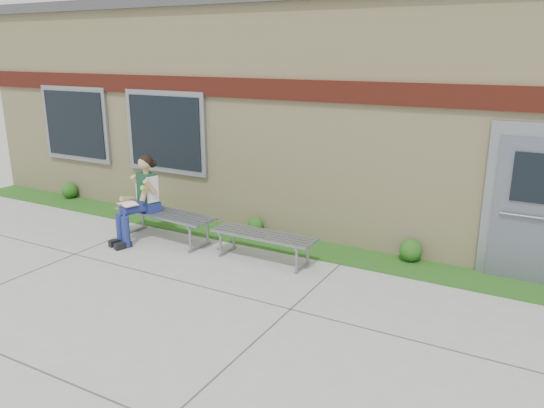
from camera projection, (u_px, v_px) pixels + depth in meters
The scene contains 9 objects.
ground at pixel (205, 308), 6.92m from camera, with size 80.00×80.00×0.00m, color #9E9E99.
grass_strip at pixel (294, 245), 9.10m from camera, with size 16.00×0.80×0.02m, color #295015.
school_building at pixel (366, 105), 11.37m from camera, with size 16.20×6.22×4.20m.
bench_left at pixel (165, 219), 9.30m from camera, with size 2.00×0.70×0.51m.
bench_right at pixel (263, 240), 8.38m from camera, with size 1.74×0.50×0.45m.
girl at pixel (140, 197), 9.16m from camera, with size 0.61×0.97×1.52m.
shrub_west at pixel (70, 190), 11.95m from camera, with size 0.36×0.36×0.36m, color #295015.
shrub_mid at pixel (256, 225), 9.70m from camera, with size 0.29×0.29×0.29m, color #295015.
shrub_east at pixel (411, 250), 8.36m from camera, with size 0.36×0.36×0.36m, color #295015.
Camera 1 is at (3.80, -5.06, 3.23)m, focal length 35.00 mm.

